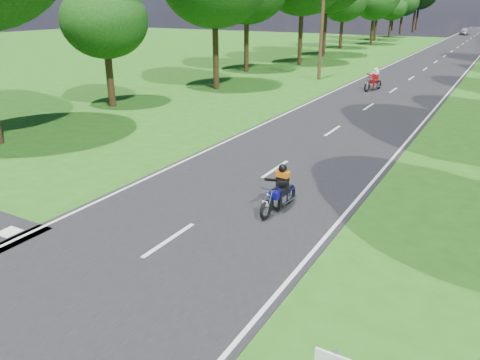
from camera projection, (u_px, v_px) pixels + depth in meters
The scene contains 7 objects.
ground at pixel (111, 279), 9.91m from camera, with size 160.00×160.00×0.00m, color #235814.
main_road at pixel (445, 56), 50.43m from camera, with size 7.00×140.00×0.02m, color black.
road_markings at pixel (441, 58), 48.97m from camera, with size 7.40×140.00×0.01m.
telegraph_pole at pixel (322, 23), 33.94m from camera, with size 1.20×0.26×8.00m.
rider_near_blue at pixel (279, 189), 12.89m from camera, with size 0.54×1.61×1.34m, color #0E0C8C, non-canonical shape.
rider_far_red at pixel (374, 79), 30.63m from camera, with size 0.59×1.76×1.46m, color maroon, non-canonical shape.
distant_car at pixel (465, 31), 82.55m from camera, with size 1.51×3.74×1.27m, color #AEB0B5.
Camera 1 is at (6.60, -6.01, 5.51)m, focal length 35.00 mm.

